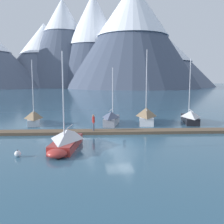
{
  "coord_description": "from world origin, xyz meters",
  "views": [
    {
      "loc": [
        -3.41,
        -22.49,
        5.62
      ],
      "look_at": [
        0.0,
        6.0,
        2.0
      ],
      "focal_mm": 41.04,
      "sensor_mm": 36.0,
      "label": 1
    }
  ],
  "objects_px": {
    "person_on_dock": "(93,121)",
    "sailboat_mid_dock_starboard": "(146,116)",
    "sailboat_mid_dock_port": "(112,118)",
    "sailboat_far_berth": "(190,117)",
    "sailboat_nearest_berth": "(34,117)",
    "sailboat_second_berth": "(66,140)",
    "mooring_buoy_channel_marker": "(18,154)"
  },
  "relations": [
    {
      "from": "sailboat_nearest_berth",
      "to": "sailboat_far_berth",
      "type": "relative_size",
      "value": 0.97
    },
    {
      "from": "sailboat_mid_dock_port",
      "to": "person_on_dock",
      "type": "distance_m",
      "value": 6.01
    },
    {
      "from": "sailboat_nearest_berth",
      "to": "mooring_buoy_channel_marker",
      "type": "xyz_separation_m",
      "value": [
        1.4,
        -14.42,
        -0.6
      ]
    },
    {
      "from": "sailboat_nearest_berth",
      "to": "sailboat_mid_dock_starboard",
      "type": "height_order",
      "value": "sailboat_mid_dock_starboard"
    },
    {
      "from": "sailboat_second_berth",
      "to": "sailboat_mid_dock_port",
      "type": "bearing_deg",
      "value": 65.05
    },
    {
      "from": "sailboat_nearest_berth",
      "to": "sailboat_far_berth",
      "type": "distance_m",
      "value": 20.32
    },
    {
      "from": "sailboat_mid_dock_port",
      "to": "mooring_buoy_channel_marker",
      "type": "height_order",
      "value": "sailboat_mid_dock_port"
    },
    {
      "from": "sailboat_mid_dock_port",
      "to": "mooring_buoy_channel_marker",
      "type": "relative_size",
      "value": 13.06
    },
    {
      "from": "sailboat_nearest_berth",
      "to": "mooring_buoy_channel_marker",
      "type": "relative_size",
      "value": 14.87
    },
    {
      "from": "person_on_dock",
      "to": "sailboat_mid_dock_port",
      "type": "bearing_deg",
      "value": 64.21
    },
    {
      "from": "sailboat_far_berth",
      "to": "sailboat_second_berth",
      "type": "bearing_deg",
      "value": -144.64
    },
    {
      "from": "sailboat_second_berth",
      "to": "sailboat_mid_dock_starboard",
      "type": "height_order",
      "value": "sailboat_mid_dock_starboard"
    },
    {
      "from": "sailboat_nearest_berth",
      "to": "sailboat_second_berth",
      "type": "distance_m",
      "value": 13.26
    },
    {
      "from": "sailboat_second_berth",
      "to": "sailboat_mid_dock_port",
      "type": "xyz_separation_m",
      "value": [
        5.14,
        11.05,
        0.1
      ]
    },
    {
      "from": "sailboat_mid_dock_port",
      "to": "person_on_dock",
      "type": "height_order",
      "value": "sailboat_mid_dock_port"
    },
    {
      "from": "sailboat_mid_dock_port",
      "to": "sailboat_mid_dock_starboard",
      "type": "height_order",
      "value": "sailboat_mid_dock_starboard"
    },
    {
      "from": "person_on_dock",
      "to": "sailboat_mid_dock_starboard",
      "type": "bearing_deg",
      "value": 37.89
    },
    {
      "from": "sailboat_second_berth",
      "to": "mooring_buoy_channel_marker",
      "type": "xyz_separation_m",
      "value": [
        -3.39,
        -2.06,
        -0.46
      ]
    },
    {
      "from": "sailboat_mid_dock_port",
      "to": "person_on_dock",
      "type": "bearing_deg",
      "value": -115.79
    },
    {
      "from": "sailboat_nearest_berth",
      "to": "sailboat_far_berth",
      "type": "xyz_separation_m",
      "value": [
        20.28,
        -1.37,
        -0.05
      ]
    },
    {
      "from": "person_on_dock",
      "to": "mooring_buoy_channel_marker",
      "type": "xyz_separation_m",
      "value": [
        -5.92,
        -7.71,
        -1.03
      ]
    },
    {
      "from": "sailboat_nearest_berth",
      "to": "sailboat_mid_dock_port",
      "type": "distance_m",
      "value": 10.02
    },
    {
      "from": "sailboat_nearest_berth",
      "to": "person_on_dock",
      "type": "relative_size",
      "value": 4.82
    },
    {
      "from": "sailboat_mid_dock_starboard",
      "to": "person_on_dock",
      "type": "height_order",
      "value": "sailboat_mid_dock_starboard"
    },
    {
      "from": "sailboat_mid_dock_port",
      "to": "sailboat_mid_dock_starboard",
      "type": "bearing_deg",
      "value": 1.54
    },
    {
      "from": "sailboat_mid_dock_port",
      "to": "sailboat_far_berth",
      "type": "bearing_deg",
      "value": -0.34
    },
    {
      "from": "sailboat_mid_dock_starboard",
      "to": "mooring_buoy_channel_marker",
      "type": "height_order",
      "value": "sailboat_mid_dock_starboard"
    },
    {
      "from": "sailboat_mid_dock_port",
      "to": "sailboat_far_berth",
      "type": "relative_size",
      "value": 0.85
    },
    {
      "from": "sailboat_far_berth",
      "to": "mooring_buoy_channel_marker",
      "type": "bearing_deg",
      "value": -145.35
    },
    {
      "from": "sailboat_second_berth",
      "to": "person_on_dock",
      "type": "xyz_separation_m",
      "value": [
        2.53,
        5.66,
        0.56
      ]
    },
    {
      "from": "sailboat_second_berth",
      "to": "mooring_buoy_channel_marker",
      "type": "bearing_deg",
      "value": -148.78
    },
    {
      "from": "sailboat_far_berth",
      "to": "mooring_buoy_channel_marker",
      "type": "distance_m",
      "value": 22.95
    }
  ]
}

